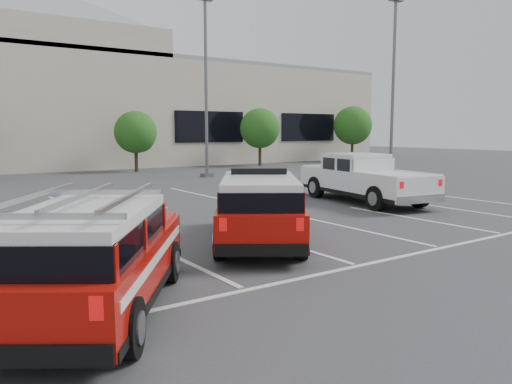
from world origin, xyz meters
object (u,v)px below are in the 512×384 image
Objects in this scene: tree_far_right at (353,127)px; light_pole_right at (393,87)px; fire_chief_suv at (259,214)px; tree_mid_right at (137,134)px; light_pole_mid at (206,87)px; ladder_suv at (93,266)px; convention_building at (26,104)px; white_pickup at (363,183)px; tree_right at (261,130)px.

tree_far_right is 0.47× the size of light_pole_right.
tree_mid_right is at bearing 109.72° from fire_chief_suv.
ladder_suv is (-12.14, -18.53, -4.45)m from light_pole_mid.
convention_building is 26.83m from tree_far_right.
convention_building is at bearing 113.26° from light_pole_mid.
tree_far_right is (20.00, 0.00, 0.54)m from tree_mid_right.
tree_mid_right reaches higher than ladder_suv.
tree_far_right is 26.19m from white_pickup.
light_pole_right is 2.09× the size of ladder_suv.
ladder_suv is at bearing -98.80° from convention_building.
ladder_suv is (-21.14, -12.53, -4.45)m from light_pole_right.
tree_mid_right is at bearing -63.43° from convention_building.
white_pickup is at bearing -144.64° from light_pole_right.
ladder_suv is (-11.93, -5.99, 0.01)m from white_pickup.
fire_chief_suv is at bearing -144.88° from white_pickup.
light_pole_right is at bearing -47.83° from tree_mid_right.
white_pickup is (7.26, 3.51, 0.00)m from fire_chief_suv.
fire_chief_suv is 5.29m from ladder_suv.
tree_mid_right is 0.65× the size of white_pickup.
convention_building reaches higher than white_pickup.
tree_mid_right is at bearing 107.52° from light_pole_mid.
tree_far_right is at bearing 74.69° from fire_chief_suv.
light_pole_right is at bearing -54.11° from convention_building.
fire_chief_suv is (-7.47, -16.05, -4.46)m from light_pole_mid.
tree_mid_right is 26.68m from ladder_suv.
convention_building is at bearing 116.57° from tree_mid_right.
light_pole_right reaches higher than tree_right.
fire_chief_suv is 8.06m from white_pickup.
light_pole_right is at bearing -85.69° from tree_right.
ladder_suv is at bearing -144.03° from white_pickup.
convention_building is 11.20m from tree_mid_right.
tree_right is 0.71× the size of white_pickup.
light_pole_right is at bearing 64.55° from ladder_suv.
convention_building reaches higher than light_pole_mid.
tree_far_right is 0.93× the size of fire_chief_suv.
tree_far_right reaches higher than tree_mid_right.
light_pole_right is 24.97m from ladder_suv.
ladder_suv is (-30.23, -24.57, -2.31)m from tree_far_right.
light_pole_mid is (1.91, -6.05, 2.68)m from tree_mid_right.
light_pole_mid reaches higher than tree_right.
tree_right is 10.00m from tree_far_right.
white_pickup is (1.69, -18.58, -1.78)m from tree_mid_right.
tree_right is at bearing 36.77° from light_pole_mid.
light_pole_mid reaches higher than white_pickup.
convention_building is 35.03m from ladder_suv.
convention_building is at bearing 146.63° from tree_right.
fire_chief_suv is at bearing -139.16° from tree_far_right.
light_pole_right is 1.66× the size of white_pickup.
tree_mid_right is at bearing -180.00° from tree_right.
ladder_suv is (-20.23, -24.57, -2.04)m from tree_right.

